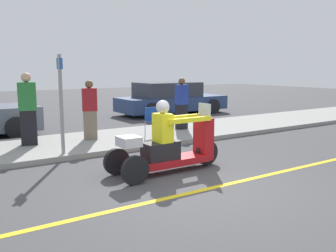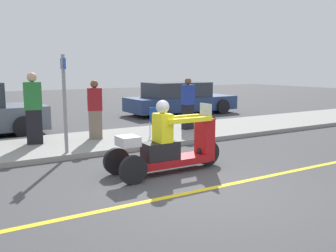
# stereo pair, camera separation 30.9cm
# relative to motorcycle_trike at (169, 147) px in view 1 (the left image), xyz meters

# --- Properties ---
(ground_plane) EXTENTS (60.00, 60.00, 0.00)m
(ground_plane) POSITION_rel_motorcycle_trike_xyz_m (-0.13, -1.25, -0.50)
(ground_plane) COLOR #424244
(lane_stripe) EXTENTS (24.00, 0.12, 0.01)m
(lane_stripe) POSITION_rel_motorcycle_trike_xyz_m (-0.02, -1.25, -0.50)
(lane_stripe) COLOR gold
(lane_stripe) RESTS_ON ground
(sidewalk_strip) EXTENTS (28.00, 2.80, 0.12)m
(sidewalk_strip) POSITION_rel_motorcycle_trike_xyz_m (-0.13, 3.35, -0.44)
(sidewalk_strip) COLOR gray
(sidewalk_strip) RESTS_ON ground
(motorcycle_trike) EXTENTS (2.44, 0.83, 1.43)m
(motorcycle_trike) POSITION_rel_motorcycle_trike_xyz_m (0.00, 0.00, 0.00)
(motorcycle_trike) COLOR black
(motorcycle_trike) RESTS_ON ground
(spectator_mid_group) EXTENTS (0.42, 0.32, 1.58)m
(spectator_mid_group) POSITION_rel_motorcycle_trike_xyz_m (-0.22, 3.46, 0.39)
(spectator_mid_group) COLOR #726656
(spectator_mid_group) RESTS_ON sidewalk_strip
(spectator_far_back) EXTENTS (0.41, 0.28, 1.60)m
(spectator_far_back) POSITION_rel_motorcycle_trike_xyz_m (2.83, 3.50, 0.39)
(spectator_far_back) COLOR black
(spectator_far_back) RESTS_ON sidewalk_strip
(spectator_end_of_line) EXTENTS (0.47, 0.35, 1.80)m
(spectator_end_of_line) POSITION_rel_motorcycle_trike_xyz_m (-1.78, 3.61, 0.49)
(spectator_end_of_line) COLOR black
(spectator_end_of_line) RESTS_ON sidewalk_strip
(folding_chair_curbside) EXTENTS (0.53, 0.53, 0.82)m
(folding_chair_curbside) POSITION_rel_motorcycle_trike_xyz_m (1.41, 2.86, 0.13)
(folding_chair_curbside) COLOR #A5A8AD
(folding_chair_curbside) RESTS_ON sidewalk_strip
(parked_car_lot_right) EXTENTS (4.88, 2.06, 1.40)m
(parked_car_lot_right) POSITION_rel_motorcycle_trike_xyz_m (5.23, 7.66, 0.17)
(parked_car_lot_right) COLOR navy
(parked_car_lot_right) RESTS_ON ground
(street_sign) EXTENTS (0.08, 0.36, 2.20)m
(street_sign) POSITION_rel_motorcycle_trike_xyz_m (-1.39, 2.20, 0.82)
(street_sign) COLOR gray
(street_sign) RESTS_ON sidewalk_strip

